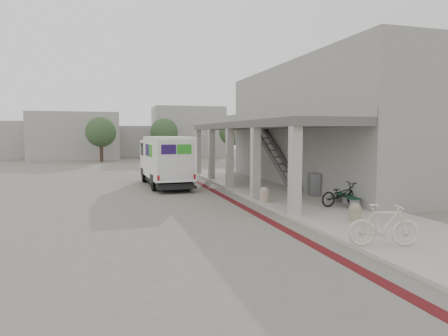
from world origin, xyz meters
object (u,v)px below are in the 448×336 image
object	(u,v)px
fedex_truck	(165,160)
bicycle_cream	(384,225)
utility_cabinet	(314,184)
bicycle_black	(341,194)
bench	(347,198)

from	to	relation	value
fedex_truck	bicycle_cream	size ratio (longest dim) A/B	3.69
fedex_truck	utility_cabinet	distance (m)	8.85
utility_cabinet	bicycle_black	size ratio (longest dim) A/B	0.58
fedex_truck	bicycle_cream	bearing A→B (deg)	-78.15
utility_cabinet	bicycle_cream	bearing A→B (deg)	-94.05
fedex_truck	bicycle_black	bearing A→B (deg)	-59.66
fedex_truck	utility_cabinet	xyz separation A→B (m)	(6.17, -6.28, -0.88)
bench	bicycle_cream	size ratio (longest dim) A/B	1.01
utility_cabinet	fedex_truck	bearing A→B (deg)	147.40
fedex_truck	bench	size ratio (longest dim) A/B	3.67
bench	utility_cabinet	size ratio (longest dim) A/B	1.75
bench	bicycle_cream	distance (m)	5.94
fedex_truck	bicycle_cream	distance (m)	14.96
bicycle_black	fedex_truck	bearing A→B (deg)	28.16
utility_cabinet	bench	bearing A→B (deg)	-77.82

